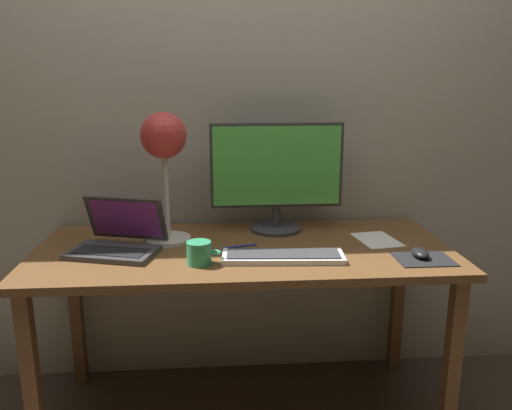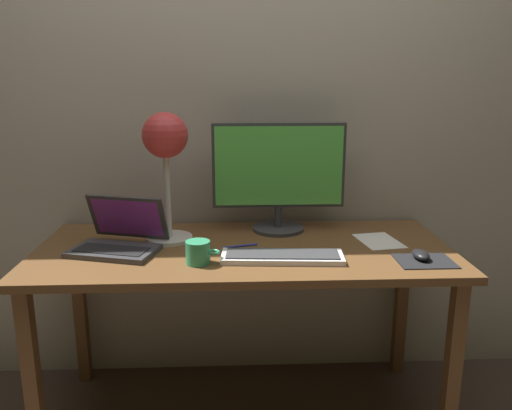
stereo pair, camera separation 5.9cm
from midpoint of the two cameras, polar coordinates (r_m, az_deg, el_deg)
name	(u,v)px [view 2 (the right image)]	position (r m, az deg, el deg)	size (l,w,h in m)	color
back_wall	(241,96)	(2.30, -0.92, 11.95)	(4.80, 0.06, 2.60)	#B2A893
desk	(244,266)	(2.04, -0.52, -6.77)	(1.60, 0.70, 0.74)	brown
monitor	(279,172)	(2.17, 3.30, 3.61)	(0.56, 0.22, 0.46)	#38383A
keyboard_main	(282,256)	(1.88, 3.83, -5.68)	(0.45, 0.17, 0.03)	silver
laptop	(120,235)	(2.03, -13.95, -3.19)	(0.37, 0.34, 0.20)	#38383A
desk_lamp	(165,146)	(2.03, -9.14, 6.47)	(0.19, 0.19, 0.51)	beige
mousepad	(425,261)	(1.96, 18.94, -5.87)	(0.20, 0.16, 0.00)	black
mouse	(421,255)	(1.97, 18.56, -5.23)	(0.06, 0.10, 0.03)	black
coffee_mug	(198,252)	(1.83, -5.45, -5.24)	(0.12, 0.09, 0.08)	#339966
paper_sheet_near_mouse	(379,241)	(2.14, 14.19, -3.87)	(0.15, 0.21, 0.00)	white
pen	(240,246)	(2.01, -0.93, -4.51)	(0.01, 0.01, 0.14)	#2633A5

